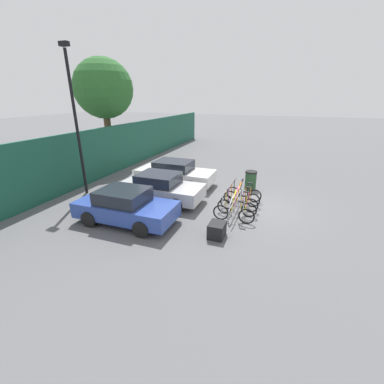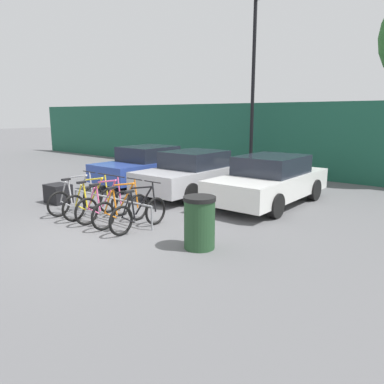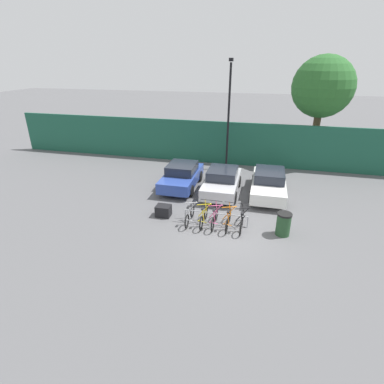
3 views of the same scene
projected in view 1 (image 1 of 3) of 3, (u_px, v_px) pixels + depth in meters
ground_plane at (253, 206)px, 12.03m from camera, size 120.00×120.00×0.00m
hoarding_wall at (86, 158)px, 14.60m from camera, size 36.00×0.16×3.02m
bike_rack at (236, 200)px, 11.43m from camera, size 2.94×0.04×0.57m
bicycle_silver at (233, 213)px, 10.36m from camera, size 0.68×1.71×1.05m
bicycle_yellow at (237, 207)px, 10.94m from camera, size 0.68×1.71×1.05m
bicycle_pink at (239, 203)px, 11.39m from camera, size 0.68×1.71×1.05m
bicycle_orange at (241, 198)px, 11.93m from camera, size 0.68×1.71×1.05m
bicycle_black at (244, 193)px, 12.46m from camera, size 0.68×1.71×1.05m
car_blue at (126, 206)px, 10.25m from camera, size 1.91×4.01×1.40m
car_silver at (160, 188)px, 12.29m from camera, size 1.91×4.03×1.40m
car_white at (175, 173)px, 14.65m from camera, size 1.91×4.37×1.40m
lamp_post at (75, 117)px, 12.25m from camera, size 0.24×0.44×7.06m
trash_bin at (251, 180)px, 13.94m from camera, size 0.63×0.63×1.03m
cargo_crate at (217, 230)px, 9.28m from camera, size 0.70×0.56×0.55m
tree_behind_hoarding at (104, 89)px, 17.84m from camera, size 4.06×4.06×7.33m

